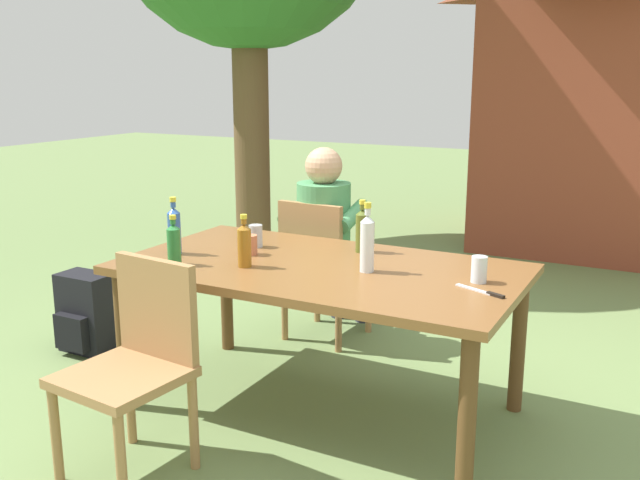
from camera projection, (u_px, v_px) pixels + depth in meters
The scene contains 16 objects.
ground_plane at pixel (320, 408), 3.47m from camera, with size 24.00×24.00×0.00m, color #6B844C.
dining_table at pixel (320, 280), 3.32m from camera, with size 1.85×1.02×0.73m.
chair_far_left at pixel (321, 263), 4.24m from camera, with size 0.47×0.47×0.87m.
chair_near_left at pixel (137, 356), 2.85m from camera, with size 0.48×0.48×0.87m.
person_in_white_shirt at pixel (330, 232), 4.29m from camera, with size 0.47×0.61×1.18m.
bottle_olive at pixel (362, 230), 3.51m from camera, with size 0.06×0.06×0.26m.
bottle_amber at pixel (244, 244), 3.25m from camera, with size 0.06×0.06×0.25m.
bottle_blue at pixel (174, 229), 3.48m from camera, with size 0.06×0.06×0.28m.
bottle_green at pixel (174, 243), 3.29m from camera, with size 0.06×0.06×0.24m.
bottle_clear at pixel (367, 242), 3.16m from camera, with size 0.06×0.06×0.32m.
cup_steel at pixel (256, 236), 3.63m from camera, with size 0.07×0.07×0.12m, color #B2B7BC.
cup_terracotta at pixel (250, 245), 3.48m from camera, with size 0.07×0.07×0.10m, color #BC6B47.
cup_glass at pixel (479, 269), 3.01m from camera, with size 0.07×0.07×0.11m, color silver.
table_knife at pixel (483, 292), 2.88m from camera, with size 0.23×0.11×0.01m.
backpack_by_near_side at pixel (86, 314), 4.13m from camera, with size 0.31×0.26×0.47m.
brick_kiosk at pixel (614, 87), 6.43m from camera, with size 2.43×2.12×2.81m.
Camera 1 is at (1.48, -2.82, 1.60)m, focal length 39.70 mm.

